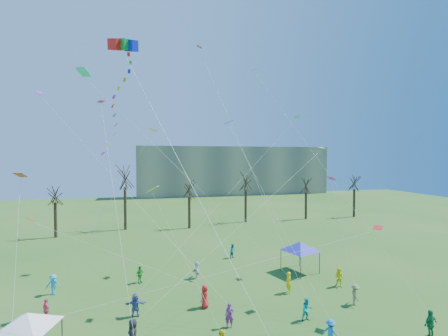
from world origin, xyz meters
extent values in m
cube|color=gray|center=(22.00, 82.00, 7.50)|extent=(60.00, 14.00, 15.00)
cylinder|color=black|center=(-18.06, 34.20, 2.57)|extent=(0.44, 0.44, 5.13)
cylinder|color=black|center=(-8.50, 36.95, 3.45)|extent=(0.44, 0.44, 6.90)
cylinder|color=black|center=(1.70, 35.42, 2.59)|extent=(0.44, 0.44, 5.17)
cylinder|color=black|center=(12.26, 37.91, 2.94)|extent=(0.44, 0.44, 5.89)
cylinder|color=black|center=(24.18, 37.73, 2.55)|extent=(0.44, 0.44, 5.09)
cylinder|color=black|center=(34.42, 37.37, 2.73)|extent=(0.44, 0.44, 5.45)
cube|color=red|center=(-7.12, 7.47, 19.55)|extent=(1.00, 1.18, 0.98)
cube|color=#128B34|center=(-6.57, 7.47, 19.55)|extent=(1.00, 1.18, 0.98)
cube|color=#1020D3|center=(-6.03, 7.47, 19.55)|extent=(1.00, 1.18, 0.98)
cylinder|color=white|center=(-2.81, 2.21, 10.68)|extent=(0.02, 0.02, 20.78)
cylinder|color=#3F3F44|center=(-12.53, 5.55, 1.02)|extent=(0.08, 0.08, 2.04)
cylinder|color=#3F3F44|center=(-10.12, 4.82, 1.02)|extent=(0.08, 0.08, 2.04)
pyramid|color=white|center=(-11.69, 3.97, 2.48)|extent=(3.72, 3.72, 0.87)
cylinder|color=#3F3F44|center=(9.23, 11.34, 1.10)|extent=(0.09, 0.09, 2.19)
cylinder|color=#3F3F44|center=(11.80, 12.24, 1.10)|extent=(0.09, 0.09, 2.19)
cylinder|color=#3F3F44|center=(8.34, 13.91, 1.10)|extent=(0.09, 0.09, 2.19)
cylinder|color=#3F3F44|center=(10.90, 14.81, 1.10)|extent=(0.09, 0.09, 2.19)
pyramid|color=#232AB1|center=(10.07, 13.07, 2.66)|extent=(3.95, 3.95, 0.94)
imported|color=#1774BF|center=(6.00, 1.28, 0.82)|extent=(1.13, 1.22, 1.65)
imported|color=#1A7A3D|center=(12.78, 0.48, 0.91)|extent=(1.12, 0.58, 1.82)
imported|color=black|center=(-5.94, 3.85, 0.93)|extent=(0.69, 0.97, 1.86)
imported|color=#84217B|center=(0.41, 4.80, 0.84)|extent=(0.71, 0.57, 1.69)
imported|color=#0CB3B2|center=(6.05, 4.32, 0.82)|extent=(0.81, 0.64, 1.64)
imported|color=#967B52|center=(10.95, 5.58, 0.81)|extent=(0.88, 1.18, 1.62)
imported|color=#FC547D|center=(-12.13, 8.83, 0.79)|extent=(0.88, 0.97, 1.59)
imported|color=#4A55A1|center=(-5.94, 7.90, 0.86)|extent=(1.62, 0.61, 1.71)
imported|color=red|center=(-0.72, 7.99, 0.90)|extent=(1.01, 1.03, 1.79)
imported|color=yellow|center=(6.76, 8.83, 0.91)|extent=(0.44, 0.66, 1.82)
imported|color=yellow|center=(11.79, 8.90, 0.85)|extent=(1.03, 1.05, 1.71)
imported|color=#1B9CDA|center=(-12.90, 13.40, 0.87)|extent=(1.16, 0.71, 1.74)
imported|color=green|center=(-5.76, 14.15, 0.80)|extent=(0.90, 0.98, 1.61)
imported|color=silver|center=(-0.38, 13.95, 0.83)|extent=(0.78, 1.60, 1.66)
imported|color=#0B779A|center=(4.60, 19.00, 0.82)|extent=(1.01, 0.96, 1.65)
cube|color=red|center=(-13.02, 7.23, 10.57)|extent=(0.72, 0.83, 0.32)
cylinder|color=white|center=(-12.37, 4.47, 5.94)|extent=(0.01, 0.01, 10.53)
cube|color=#F02893|center=(-8.68, 12.18, 16.37)|extent=(0.75, 0.77, 0.15)
cylinder|color=white|center=(-7.10, 6.09, 8.83)|extent=(0.01, 0.01, 19.31)
cube|color=#FFF81A|center=(-4.73, 2.99, 9.87)|extent=(0.78, 0.70, 0.36)
cylinder|color=white|center=(-2.81, 2.30, 5.59)|extent=(0.01, 0.01, 9.14)
cube|color=#1893B5|center=(1.47, 9.08, 14.59)|extent=(0.76, 0.65, 0.35)
cylinder|color=white|center=(3.74, 5.18, 7.94)|extent=(0.01, 0.01, 15.73)
cube|color=blue|center=(6.68, 17.62, 21.46)|extent=(0.97, 0.96, 0.27)
cylinder|color=white|center=(9.73, 9.05, 11.38)|extent=(0.01, 0.01, 26.85)
cube|color=red|center=(11.05, 3.34, 6.69)|extent=(0.93, 0.92, 0.19)
cylinder|color=white|center=(-0.97, 4.23, 3.99)|extent=(0.01, 0.01, 24.61)
cube|color=#8BE435|center=(12.70, 13.57, 12.72)|extent=(0.55, 0.71, 0.17)
cylinder|color=white|center=(3.38, 8.71, 7.01)|extent=(0.01, 0.01, 23.73)
cube|color=purple|center=(-15.10, 18.30, 18.01)|extent=(0.89, 0.89, 0.42)
cylinder|color=white|center=(-7.35, 11.55, 9.65)|extent=(0.01, 0.01, 26.25)
cube|color=#FF430D|center=(0.95, 20.43, 24.47)|extent=(0.66, 0.57, 0.33)
cylinder|color=white|center=(3.50, 12.37, 12.88)|extent=(0.01, 0.01, 28.35)
cube|color=#CD2291|center=(9.73, 7.13, 9.99)|extent=(0.75, 0.69, 0.30)
cylinder|color=white|center=(10.34, 6.36, 5.65)|extent=(0.01, 0.01, 8.52)
cube|color=yellow|center=(-4.52, 9.88, 13.89)|extent=(0.84, 0.75, 0.19)
cylinder|color=white|center=(-8.32, 9.35, 7.60)|extent=(0.01, 0.01, 14.41)
cube|color=#1CD4C0|center=(11.68, 17.19, 16.37)|extent=(0.70, 0.81, 0.20)
cylinder|color=white|center=(2.87, 12.54, 8.83)|extent=(0.01, 0.01, 24.74)
cube|color=#FF320D|center=(-14.06, 12.04, 6.81)|extent=(0.75, 0.70, 0.30)
cylinder|color=white|center=(-7.39, 10.02, 4.06)|extent=(0.01, 0.01, 14.85)
cube|color=#1BCCBF|center=(-8.04, 1.25, 15.97)|extent=(0.73, 0.79, 0.32)
cylinder|color=white|center=(-0.64, 5.04, 8.63)|extent=(0.01, 0.01, 21.91)
camera|label=1|loc=(-5.02, -15.56, 11.74)|focal=25.00mm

